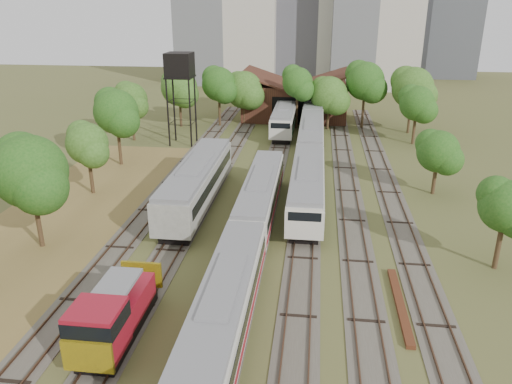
# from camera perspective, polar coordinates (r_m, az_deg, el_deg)

# --- Properties ---
(ground) EXTENTS (240.00, 240.00, 0.00)m
(ground) POSITION_cam_1_polar(r_m,az_deg,el_deg) (28.48, 0.37, -17.44)
(ground) COLOR #475123
(ground) RESTS_ON ground
(dry_grass_patch) EXTENTS (14.00, 60.00, 0.04)m
(dry_grass_patch) POSITION_cam_1_polar(r_m,az_deg,el_deg) (40.56, -24.53, -6.92)
(dry_grass_patch) COLOR brown
(dry_grass_patch) RESTS_ON ground
(tracks) EXTENTS (24.60, 80.00, 0.19)m
(tracks) POSITION_cam_1_polar(r_m,az_deg,el_deg) (50.46, 2.91, 0.48)
(tracks) COLOR #4C473D
(tracks) RESTS_ON ground
(railcar_red_set) EXTENTS (2.80, 34.58, 3.46)m
(railcar_red_set) POSITION_cam_1_polar(r_m,az_deg,el_deg) (35.55, -1.09, -5.52)
(railcar_red_set) COLOR black
(railcar_red_set) RESTS_ON ground
(railcar_green_set) EXTENTS (3.00, 52.08, 3.70)m
(railcar_green_set) POSITION_cam_1_polar(r_m,az_deg,el_deg) (62.13, 6.31, 6.19)
(railcar_green_set) COLOR black
(railcar_green_set) RESTS_ON ground
(railcar_rear) EXTENTS (3.01, 16.08, 3.73)m
(railcar_rear) POSITION_cam_1_polar(r_m,az_deg,el_deg) (72.51, 3.28, 8.44)
(railcar_rear) COLOR black
(railcar_rear) RESTS_ON ground
(shunter_locomotive) EXTENTS (2.63, 8.10, 3.44)m
(shunter_locomotive) POSITION_cam_1_polar(r_m,az_deg,el_deg) (28.98, -16.12, -13.61)
(shunter_locomotive) COLOR black
(shunter_locomotive) RESTS_ON ground
(old_grey_coach) EXTENTS (3.27, 18.00, 4.05)m
(old_grey_coach) POSITION_cam_1_polar(r_m,az_deg,el_deg) (45.77, -6.74, 1.06)
(old_grey_coach) COLOR black
(old_grey_coach) RESTS_ON ground
(water_tower) EXTENTS (3.38, 3.38, 11.69)m
(water_tower) POSITION_cam_1_polar(r_m,az_deg,el_deg) (65.34, -8.73, 13.88)
(water_tower) COLOR black
(water_tower) RESTS_ON ground
(rail_pile_far) EXTENTS (0.52, 8.34, 0.27)m
(rail_pile_far) POSITION_cam_1_polar(r_m,az_deg,el_deg) (32.88, 16.14, -12.25)
(rail_pile_far) COLOR #592D19
(rail_pile_far) RESTS_ON ground
(maintenance_shed) EXTENTS (16.45, 11.55, 7.58)m
(maintenance_shed) POSITION_cam_1_polar(r_m,az_deg,el_deg) (81.57, 4.48, 10.50)
(maintenance_shed) COLOR #3D1F16
(maintenance_shed) RESTS_ON ground
(tree_band_left) EXTENTS (8.83, 52.91, 8.79)m
(tree_band_left) POSITION_cam_1_polar(r_m,az_deg,el_deg) (46.25, -21.72, 4.52)
(tree_band_left) COLOR #382616
(tree_band_left) RESTS_ON ground
(tree_band_far) EXTENTS (38.90, 8.49, 9.65)m
(tree_band_far) POSITION_cam_1_polar(r_m,az_deg,el_deg) (74.13, 4.68, 11.83)
(tree_band_far) COLOR #382616
(tree_band_far) RESTS_ON ground
(tree_band_right) EXTENTS (5.39, 37.20, 7.63)m
(tree_band_right) POSITION_cam_1_polar(r_m,az_deg,el_deg) (55.32, 19.96, 6.32)
(tree_band_right) COLOR #382616
(tree_band_right) RESTS_ON ground
(tower_far_right) EXTENTS (12.00, 12.00, 28.00)m
(tower_far_right) POSITION_cam_1_polar(r_m,az_deg,el_deg) (135.90, 21.50, 18.08)
(tower_far_right) COLOR #46484E
(tower_far_right) RESTS_ON ground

